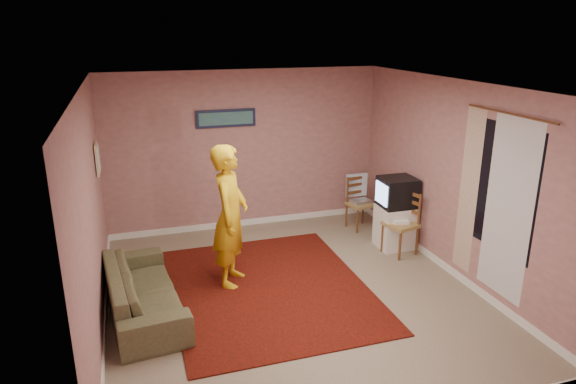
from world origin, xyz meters
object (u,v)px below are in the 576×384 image
object	(u,v)px
tv_cabinet	(395,226)
person	(230,216)
crt_tv	(397,192)
chair_b	(401,217)
sofa	(143,291)
chair_a	(361,198)

from	to	relation	value
tv_cabinet	person	xyz separation A→B (m)	(-2.60, -0.38, 0.60)
tv_cabinet	crt_tv	distance (m)	0.55
chair_b	sofa	distance (m)	3.76
chair_a	person	distance (m)	2.75
tv_cabinet	chair_a	size ratio (longest dim) A/B	1.39
crt_tv	chair_b	bearing A→B (deg)	-99.54
crt_tv	person	bearing A→B (deg)	-170.56
crt_tv	sofa	distance (m)	3.88
tv_cabinet	chair_b	size ratio (longest dim) A/B	1.27
sofa	person	world-z (taller)	person
sofa	tv_cabinet	bearing A→B (deg)	-83.54
crt_tv	chair_b	size ratio (longest dim) A/B	1.02
person	crt_tv	bearing A→B (deg)	-56.94
crt_tv	chair_a	world-z (taller)	crt_tv
tv_cabinet	sofa	xyz separation A→B (m)	(-3.75, -0.81, -0.05)
tv_cabinet	person	size ratio (longest dim) A/B	0.35
crt_tv	sofa	size ratio (longest dim) A/B	0.27
chair_a	chair_b	world-z (taller)	chair_b
chair_b	chair_a	bearing A→B (deg)	171.04
sofa	person	size ratio (longest dim) A/B	1.04
chair_a	sofa	bearing A→B (deg)	-164.85
chair_a	sofa	size ratio (longest dim) A/B	0.24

